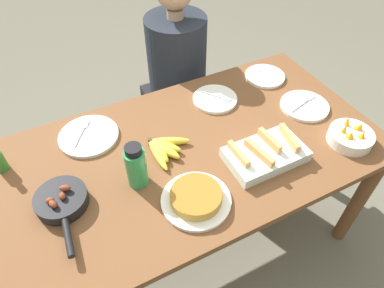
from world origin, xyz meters
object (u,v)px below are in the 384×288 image
at_px(skillet, 62,201).
at_px(empty_plate_far_left, 215,99).
at_px(empty_plate_near_front, 305,106).
at_px(water_bottle, 136,166).
at_px(melon_tray, 265,153).
at_px(banana_bunch, 163,148).
at_px(empty_plate_far_right, 265,76).
at_px(fruit_bowl_mango, 351,136).
at_px(person_figure, 178,91).
at_px(empty_plate_mid_edge, 89,136).
at_px(frittata_plate_center, 196,198).

xyz_separation_m(skillet, empty_plate_far_left, (0.82, 0.29, -0.02)).
height_order(empty_plate_near_front, water_bottle, water_bottle).
bearing_deg(melon_tray, banana_bunch, 147.63).
xyz_separation_m(empty_plate_far_right, fruit_bowl_mango, (0.05, -0.57, 0.02)).
xyz_separation_m(banana_bunch, empty_plate_far_left, (0.37, 0.20, -0.01)).
xyz_separation_m(melon_tray, person_figure, (-0.00, 0.88, -0.27)).
bearing_deg(empty_plate_far_left, person_figure, 90.84).
height_order(skillet, empty_plate_far_right, skillet).
bearing_deg(empty_plate_far_right, empty_plate_mid_edge, -178.86).
bearing_deg(empty_plate_mid_edge, frittata_plate_center, -62.85).
height_order(empty_plate_far_left, person_figure, person_figure).
bearing_deg(melon_tray, fruit_bowl_mango, -12.40).
bearing_deg(person_figure, melon_tray, -89.93).
xyz_separation_m(skillet, empty_plate_mid_edge, (0.18, 0.32, -0.02)).
xyz_separation_m(empty_plate_mid_edge, fruit_bowl_mango, (1.03, -0.55, 0.02)).
height_order(banana_bunch, empty_plate_far_left, banana_bunch).
bearing_deg(frittata_plate_center, water_bottle, 130.08).
relative_size(banana_bunch, empty_plate_far_left, 0.90).
bearing_deg(empty_plate_far_left, empty_plate_near_front, -34.41).
bearing_deg(skillet, banana_bunch, 105.09).
bearing_deg(empty_plate_far_left, empty_plate_mid_edge, 177.44).
relative_size(empty_plate_near_front, person_figure, 0.19).
xyz_separation_m(banana_bunch, melon_tray, (0.37, -0.23, 0.01)).
height_order(fruit_bowl_mango, person_figure, person_figure).
xyz_separation_m(empty_plate_far_right, person_figure, (-0.34, 0.39, -0.25)).
distance_m(frittata_plate_center, person_figure, 1.04).
distance_m(melon_tray, empty_plate_mid_edge, 0.78).
bearing_deg(frittata_plate_center, empty_plate_mid_edge, 117.15).
distance_m(empty_plate_far_right, water_bottle, 0.94).
bearing_deg(empty_plate_near_front, empty_plate_far_right, 95.43).
height_order(empty_plate_far_left, water_bottle, water_bottle).
xyz_separation_m(fruit_bowl_mango, person_figure, (-0.39, 0.96, -0.27)).
bearing_deg(banana_bunch, empty_plate_mid_edge, 138.85).
bearing_deg(fruit_bowl_mango, empty_plate_mid_edge, 151.78).
relative_size(melon_tray, empty_plate_near_front, 1.40).
distance_m(frittata_plate_center, fruit_bowl_mango, 0.76).
bearing_deg(water_bottle, melon_tray, -13.57).
height_order(empty_plate_near_front, empty_plate_far_right, same).
bearing_deg(empty_plate_near_front, empty_plate_far_left, 145.59).
xyz_separation_m(melon_tray, empty_plate_far_right, (0.34, 0.48, -0.02)).
bearing_deg(melon_tray, skillet, 169.79).
bearing_deg(empty_plate_mid_edge, banana_bunch, -41.15).
bearing_deg(skillet, fruit_bowl_mango, 83.20).
bearing_deg(person_figure, empty_plate_near_front, -61.63).
bearing_deg(empty_plate_near_front, water_bottle, -176.24).
bearing_deg(skillet, empty_plate_far_left, 113.51).
xyz_separation_m(banana_bunch, skillet, (-0.45, -0.09, 0.01)).
relative_size(empty_plate_mid_edge, fruit_bowl_mango, 1.38).
xyz_separation_m(water_bottle, person_figure, (0.52, 0.75, -0.34)).
bearing_deg(empty_plate_far_left, fruit_bowl_mango, -53.36).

